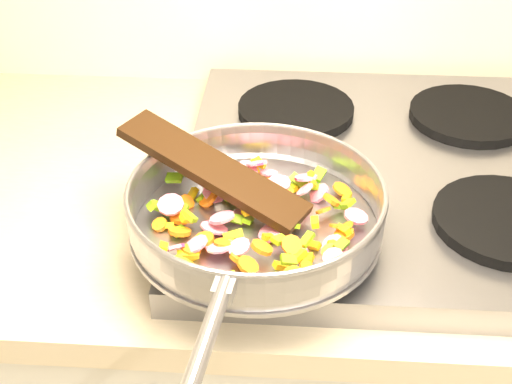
{
  "coord_description": "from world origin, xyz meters",
  "views": [
    {
      "loc": [
        -0.83,
        0.77,
        1.51
      ],
      "look_at": [
        -0.88,
        1.48,
        1.01
      ],
      "focal_mm": 50.0,
      "sensor_mm": 36.0,
      "label": 1
    }
  ],
  "objects": [
    {
      "name": "cooktop",
      "position": [
        -0.7,
        1.67,
        0.92
      ],
      "size": [
        0.6,
        0.6,
        0.04
      ],
      "primitive_type": "cube",
      "color": "#939399",
      "rests_on": "counter_top"
    },
    {
      "name": "grate_fl",
      "position": [
        -0.84,
        1.52,
        0.95
      ],
      "size": [
        0.19,
        0.19,
        0.02
      ],
      "primitive_type": "cylinder",
      "color": "black",
      "rests_on": "cooktop"
    },
    {
      "name": "vegetable_heap",
      "position": [
        -0.89,
        1.48,
        0.98
      ],
      "size": [
        0.28,
        0.28,
        0.04
      ],
      "color": "#6CA613",
      "rests_on": "saute_pan"
    },
    {
      "name": "grate_br",
      "position": [
        -0.56,
        1.81,
        0.95
      ],
      "size": [
        0.19,
        0.19,
        0.02
      ],
      "primitive_type": "cylinder",
      "color": "black",
      "rests_on": "cooktop"
    },
    {
      "name": "grate_bl",
      "position": [
        -0.84,
        1.81,
        0.95
      ],
      "size": [
        0.19,
        0.19,
        0.02
      ],
      "primitive_type": "cylinder",
      "color": "black",
      "rests_on": "cooktop"
    },
    {
      "name": "grate_fr",
      "position": [
        -0.56,
        1.52,
        0.95
      ],
      "size": [
        0.19,
        0.19,
        0.02
      ],
      "primitive_type": "cylinder",
      "color": "black",
      "rests_on": "cooktop"
    },
    {
      "name": "saute_pan",
      "position": [
        -0.88,
        1.47,
        0.99
      ],
      "size": [
        0.36,
        0.53,
        0.06
      ],
      "rotation": [
        0.0,
        0.0,
        -0.13
      ],
      "color": "#9E9EA5",
      "rests_on": "grate_fl"
    },
    {
      "name": "wooden_spatula",
      "position": [
        -0.94,
        1.52,
        1.01
      ],
      "size": [
        0.26,
        0.18,
        0.07
      ],
      "primitive_type": "cube",
      "rotation": [
        0.0,
        -0.23,
        2.66
      ],
      "color": "black",
      "rests_on": "saute_pan"
    }
  ]
}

